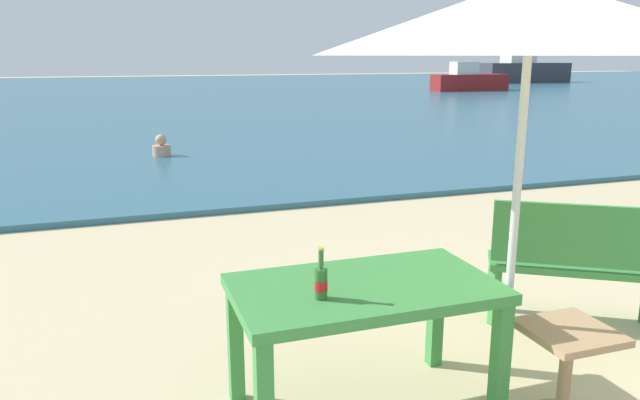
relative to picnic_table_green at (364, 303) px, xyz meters
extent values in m
cube|color=#2D6075|center=(1.21, 29.49, -0.61)|extent=(120.00, 50.00, 0.08)
cube|color=#3D8C42|center=(0.00, 0.00, 0.08)|extent=(1.40, 0.80, 0.06)
cube|color=#3D8C42|center=(0.64, -0.34, -0.30)|extent=(0.08, 0.08, 0.70)
cube|color=#3D8C42|center=(-0.64, 0.34, -0.30)|extent=(0.08, 0.08, 0.70)
cube|color=#3D8C42|center=(0.64, 0.34, -0.30)|extent=(0.08, 0.08, 0.70)
cylinder|color=#2D662D|center=(-0.29, -0.12, 0.19)|extent=(0.06, 0.06, 0.16)
cone|color=#2D662D|center=(-0.29, -0.12, 0.27)|extent=(0.06, 0.06, 0.03)
cylinder|color=#2D662D|center=(-0.29, -0.12, 0.32)|extent=(0.03, 0.03, 0.09)
cylinder|color=red|center=(-0.29, -0.12, 0.18)|extent=(0.07, 0.07, 0.05)
cylinder|color=gold|center=(-0.29, -0.12, 0.37)|extent=(0.03, 0.03, 0.01)
cylinder|color=silver|center=(0.73, -0.26, 0.50)|extent=(0.04, 0.04, 2.30)
cone|color=beige|center=(0.73, -0.26, 1.47)|extent=(2.10, 2.10, 0.36)
cube|color=tan|center=(0.99, -0.43, -0.13)|extent=(0.44, 0.44, 0.04)
cylinder|color=tan|center=(0.99, -0.43, -0.40)|extent=(0.07, 0.07, 0.50)
cube|color=#3D8C42|center=(1.89, 0.54, -0.20)|extent=(1.21, 0.94, 0.05)
cube|color=#3D8C42|center=(1.80, 0.40, 0.08)|extent=(1.04, 0.67, 0.44)
cube|color=#3D8C42|center=(1.50, 0.95, -0.44)|extent=(0.06, 0.06, 0.42)
cube|color=#3D8C42|center=(1.35, 0.71, -0.44)|extent=(0.06, 0.06, 0.42)
cylinder|color=tan|center=(-0.38, 8.90, -0.47)|extent=(0.34, 0.34, 0.20)
sphere|color=tan|center=(-0.38, 8.90, -0.27)|extent=(0.21, 0.21, 0.21)
cube|color=maroon|center=(17.18, 25.82, -0.14)|extent=(4.21, 1.15, 0.86)
cube|color=silver|center=(16.79, 25.82, 0.62)|extent=(1.34, 0.86, 0.67)
cube|color=#38383F|center=(26.39, 33.31, 0.10)|extent=(6.54, 1.78, 1.34)
cube|color=silver|center=(25.80, 33.31, 1.29)|extent=(2.08, 1.34, 1.04)
camera|label=1|loc=(-1.20, -2.76, 1.29)|focal=33.71mm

